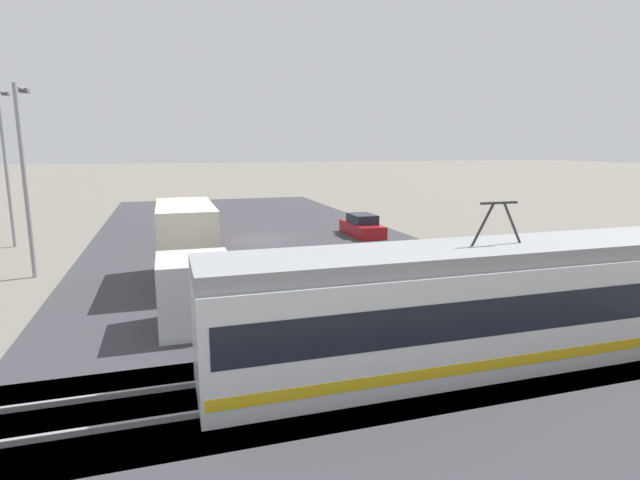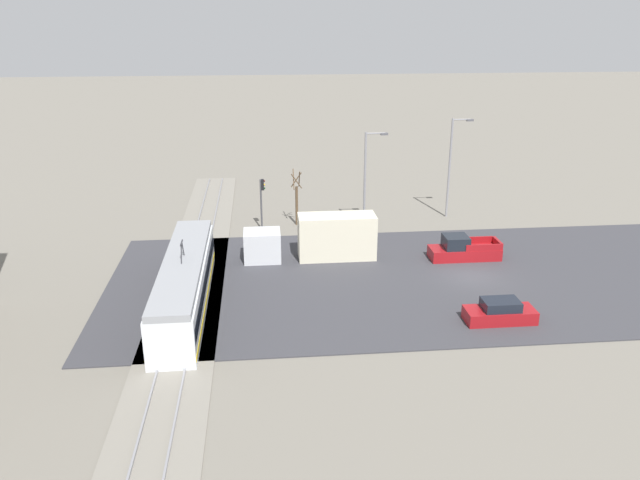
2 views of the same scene
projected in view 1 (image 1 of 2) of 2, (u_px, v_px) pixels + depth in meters
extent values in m
plane|color=slate|center=(257.00, 241.00, 31.58)|extent=(320.00, 320.00, 0.00)
cube|color=#38383D|center=(257.00, 240.00, 31.58)|extent=(19.90, 51.38, 0.08)
cube|color=gray|center=(391.00, 374.00, 12.94)|extent=(60.82, 4.40, 0.08)
cube|color=gray|center=(380.00, 359.00, 13.60)|extent=(59.60, 0.10, 0.14)
cube|color=gray|center=(403.00, 383.00, 12.24)|extent=(59.60, 0.10, 0.14)
cube|color=silver|center=(492.00, 310.00, 13.53)|extent=(15.72, 2.65, 2.83)
cube|color=black|center=(493.00, 298.00, 13.47)|extent=(15.25, 2.68, 0.94)
cube|color=gold|center=(490.00, 340.00, 13.69)|extent=(15.56, 2.69, 0.27)
cube|color=gray|center=(496.00, 252.00, 13.23)|extent=(15.72, 2.44, 0.40)
cylinder|color=#2D2D33|center=(512.00, 223.00, 13.23)|extent=(0.66, 0.07, 1.15)
cylinder|color=#2D2D33|center=(483.00, 224.00, 12.97)|extent=(0.66, 0.07, 1.15)
cube|color=#2D2D33|center=(499.00, 203.00, 12.99)|extent=(1.10, 0.08, 0.06)
cube|color=silver|center=(195.00, 292.00, 16.06)|extent=(2.31, 2.76, 2.31)
cube|color=beige|center=(186.00, 244.00, 21.32)|extent=(2.31, 5.88, 3.40)
cube|color=#196B38|center=(157.00, 237.00, 20.92)|extent=(0.02, 2.94, 0.85)
cube|color=maroon|center=(200.00, 234.00, 31.04)|extent=(1.92, 5.36, 0.89)
cube|color=black|center=(201.00, 221.00, 30.17)|extent=(1.76, 1.82, 0.96)
cube|color=maroon|center=(184.00, 221.00, 31.71)|extent=(0.12, 2.68, 0.52)
cube|color=maroon|center=(213.00, 219.00, 32.22)|extent=(0.12, 2.68, 0.52)
cube|color=maroon|center=(197.00, 217.00, 33.33)|extent=(1.76, 0.21, 0.52)
cube|color=red|center=(186.00, 224.00, 33.27)|extent=(0.14, 0.04, 0.18)
cube|color=maroon|center=(362.00, 229.00, 33.00)|extent=(1.72, 4.27, 0.81)
cube|color=black|center=(362.00, 219.00, 32.87)|extent=(1.48, 2.22, 0.60)
cylinder|color=gray|center=(25.00, 183.00, 21.95)|extent=(0.20, 0.20, 8.54)
cylinder|color=gray|center=(20.00, 88.00, 21.94)|extent=(0.12, 1.60, 0.12)
cube|color=#515156|center=(24.00, 91.00, 22.65)|extent=(0.36, 0.60, 0.18)
cylinder|color=gray|center=(6.00, 170.00, 28.82)|extent=(0.20, 0.20, 9.12)
cylinder|color=gray|center=(2.00, 91.00, 28.76)|extent=(0.12, 1.60, 0.12)
cube|color=#515156|center=(6.00, 94.00, 29.47)|extent=(0.36, 0.60, 0.18)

